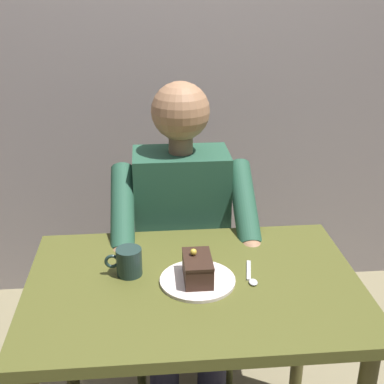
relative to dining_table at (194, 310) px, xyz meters
The scene contains 7 objects.
dining_table is the anchor object (origin of this frame).
chair 0.64m from the dining_table, 90.00° to the right, with size 0.42×0.42×0.88m.
seated_person 0.45m from the dining_table, 90.00° to the right, with size 0.53×0.58×1.25m.
dessert_plate 0.11m from the dining_table, 165.45° to the left, with size 0.23×0.23×0.01m, color silver.
cake_slice 0.15m from the dining_table, 166.31° to the left, with size 0.08×0.14×0.09m.
coffee_cup 0.25m from the dining_table, 17.92° to the right, with size 0.11×0.08×0.09m.
dessert_spoon 0.20m from the dining_table, behind, with size 0.03×0.14×0.01m.
Camera 1 is at (0.13, 1.34, 1.61)m, focal length 49.31 mm.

